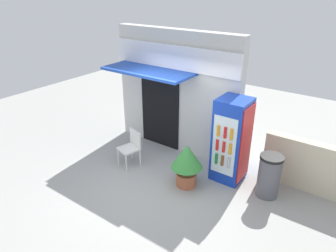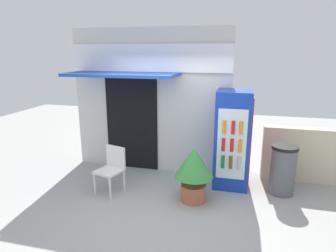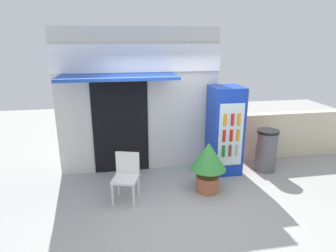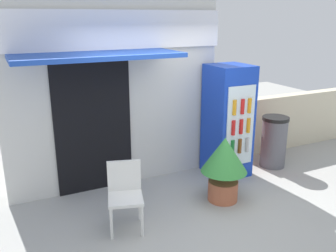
# 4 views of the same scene
# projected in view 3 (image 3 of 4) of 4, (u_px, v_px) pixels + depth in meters

# --- Properties ---
(ground) EXTENTS (16.00, 16.00, 0.00)m
(ground) POSITION_uv_depth(u_px,v_px,m) (181.00, 204.00, 5.13)
(ground) COLOR #A3A39E
(storefront_building) EXTENTS (3.41, 1.20, 3.04)m
(storefront_building) POSITION_uv_depth(u_px,v_px,m) (138.00, 99.00, 6.14)
(storefront_building) COLOR silver
(storefront_building) RESTS_ON ground
(drink_cooler) EXTENTS (0.66, 0.73, 1.87)m
(drink_cooler) POSITION_uv_depth(u_px,v_px,m) (225.00, 130.00, 6.17)
(drink_cooler) COLOR #1438B2
(drink_cooler) RESTS_ON ground
(plastic_chair) EXTENTS (0.53, 0.54, 0.86)m
(plastic_chair) POSITION_uv_depth(u_px,v_px,m) (126.00, 173.00, 5.16)
(plastic_chair) COLOR silver
(plastic_chair) RESTS_ON ground
(potted_plant_near_shop) EXTENTS (0.67, 0.67, 0.97)m
(potted_plant_near_shop) POSITION_uv_depth(u_px,v_px,m) (208.00, 162.00, 5.41)
(potted_plant_near_shop) COLOR #AD5B3D
(potted_plant_near_shop) RESTS_ON ground
(trash_bin) EXTENTS (0.47, 0.47, 0.92)m
(trash_bin) POSITION_uv_depth(u_px,v_px,m) (266.00, 150.00, 6.34)
(trash_bin) COLOR #595960
(trash_bin) RESTS_ON ground
(stone_boundary_wall) EXTENTS (2.79, 0.23, 1.10)m
(stone_boundary_wall) POSITION_uv_depth(u_px,v_px,m) (293.00, 134.00, 7.13)
(stone_boundary_wall) COLOR beige
(stone_boundary_wall) RESTS_ON ground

